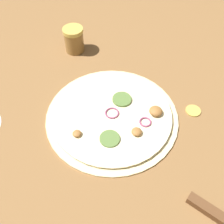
{
  "coord_description": "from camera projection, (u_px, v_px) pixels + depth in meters",
  "views": [
    {
      "loc": [
        0.23,
        0.34,
        0.53
      ],
      "look_at": [
        0.0,
        0.0,
        0.02
      ],
      "focal_mm": 42.0,
      "sensor_mm": 36.0,
      "label": 1
    }
  ],
  "objects": [
    {
      "name": "spice_jar",
      "position": [
        74.0,
        40.0,
        0.81
      ],
      "size": [
        0.06,
        0.06,
        0.08
      ],
      "color": "olive",
      "rests_on": "ground_plane"
    },
    {
      "name": "ground_plane",
      "position": [
        112.0,
        117.0,
        0.67
      ],
      "size": [
        3.0,
        3.0,
        0.0
      ],
      "primitive_type": "plane",
      "color": "brown"
    },
    {
      "name": "loose_cap",
      "position": [
        193.0,
        110.0,
        0.68
      ],
      "size": [
        0.04,
        0.04,
        0.01
      ],
      "color": "gold",
      "rests_on": "ground_plane"
    },
    {
      "name": "pizza",
      "position": [
        113.0,
        115.0,
        0.67
      ],
      "size": [
        0.34,
        0.34,
        0.03
      ],
      "color": "beige",
      "rests_on": "ground_plane"
    }
  ]
}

